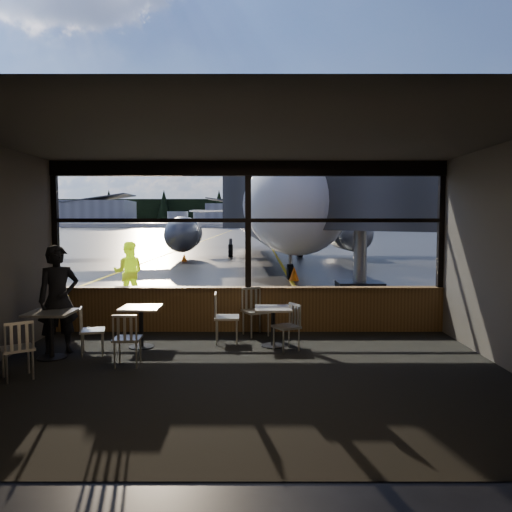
{
  "coord_description": "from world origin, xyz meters",
  "views": [
    {
      "loc": [
        0.16,
        -10.21,
        2.28
      ],
      "look_at": [
        0.16,
        1.0,
        1.5
      ],
      "focal_mm": 35.0,
      "sensor_mm": 36.0,
      "label": 1
    }
  ],
  "objects_px": {
    "chair_mid_s": "(128,339)",
    "cone_nose": "(294,274)",
    "cafe_table_near": "(273,327)",
    "cone_wing": "(184,257)",
    "chair_mid_w": "(92,331)",
    "jet_bridge": "(365,219)",
    "cafe_table_mid": "(141,327)",
    "chair_near_w": "(227,318)",
    "chair_near_e": "(286,327)",
    "cafe_table_left": "(51,335)",
    "airliner": "(267,171)",
    "ground_crew": "(129,272)",
    "chair_left_s": "(18,349)",
    "passenger": "(59,300)",
    "chair_near_n": "(256,312)"
  },
  "relations": [
    {
      "from": "cafe_table_near",
      "to": "chair_near_e",
      "type": "relative_size",
      "value": 0.86
    },
    {
      "from": "jet_bridge",
      "to": "cafe_table_mid",
      "type": "distance_m",
      "value": 9.01
    },
    {
      "from": "chair_mid_s",
      "to": "chair_left_s",
      "type": "distance_m",
      "value": 1.56
    },
    {
      "from": "cafe_table_mid",
      "to": "cafe_table_left",
      "type": "relative_size",
      "value": 0.95
    },
    {
      "from": "airliner",
      "to": "cone_nose",
      "type": "xyz_separation_m",
      "value": [
        0.81,
        -12.07,
        -5.09
      ]
    },
    {
      "from": "airliner",
      "to": "chair_mid_w",
      "type": "bearing_deg",
      "value": -101.92
    },
    {
      "from": "jet_bridge",
      "to": "chair_left_s",
      "type": "xyz_separation_m",
      "value": [
        -6.88,
        -8.64,
        -1.92
      ]
    },
    {
      "from": "cafe_table_left",
      "to": "cone_wing",
      "type": "xyz_separation_m",
      "value": [
        -0.7,
        20.16,
        -0.17
      ]
    },
    {
      "from": "cone_nose",
      "to": "passenger",
      "type": "bearing_deg",
      "value": -114.69
    },
    {
      "from": "cafe_table_near",
      "to": "cafe_table_left",
      "type": "xyz_separation_m",
      "value": [
        -3.71,
        -0.8,
        0.04
      ]
    },
    {
      "from": "jet_bridge",
      "to": "chair_mid_s",
      "type": "relative_size",
      "value": 12.56
    },
    {
      "from": "chair_near_n",
      "to": "chair_near_e",
      "type": "bearing_deg",
      "value": 88.77
    },
    {
      "from": "cone_nose",
      "to": "chair_mid_w",
      "type": "bearing_deg",
      "value": -111.62
    },
    {
      "from": "airliner",
      "to": "passenger",
      "type": "distance_m",
      "value": 23.43
    },
    {
      "from": "cafe_table_near",
      "to": "chair_near_w",
      "type": "xyz_separation_m",
      "value": [
        -0.86,
        0.25,
        0.12
      ]
    },
    {
      "from": "chair_mid_w",
      "to": "ground_crew",
      "type": "height_order",
      "value": "ground_crew"
    },
    {
      "from": "chair_near_e",
      "to": "chair_left_s",
      "type": "distance_m",
      "value": 4.28
    },
    {
      "from": "cafe_table_left",
      "to": "chair_near_e",
      "type": "relative_size",
      "value": 0.95
    },
    {
      "from": "cafe_table_near",
      "to": "cone_nose",
      "type": "distance_m",
      "value": 10.18
    },
    {
      "from": "chair_mid_w",
      "to": "chair_left_s",
      "type": "distance_m",
      "value": 1.44
    },
    {
      "from": "cafe_table_mid",
      "to": "chair_mid_w",
      "type": "distance_m",
      "value": 0.88
    },
    {
      "from": "airliner",
      "to": "chair_mid_w",
      "type": "xyz_separation_m",
      "value": [
        -3.44,
        -22.79,
        -4.95
      ]
    },
    {
      "from": "cafe_table_near",
      "to": "ground_crew",
      "type": "distance_m",
      "value": 6.25
    },
    {
      "from": "jet_bridge",
      "to": "chair_mid_w",
      "type": "bearing_deg",
      "value": -130.23
    },
    {
      "from": "jet_bridge",
      "to": "cafe_table_near",
      "type": "xyz_separation_m",
      "value": [
        -3.13,
        -6.76,
        -2.0
      ]
    },
    {
      "from": "chair_left_s",
      "to": "passenger",
      "type": "bearing_deg",
      "value": 53.92
    },
    {
      "from": "cafe_table_left",
      "to": "chair_near_n",
      "type": "xyz_separation_m",
      "value": [
        3.39,
        1.66,
        0.09
      ]
    },
    {
      "from": "airliner",
      "to": "chair_mid_s",
      "type": "relative_size",
      "value": 40.76
    },
    {
      "from": "chair_mid_s",
      "to": "cone_nose",
      "type": "distance_m",
      "value": 11.87
    },
    {
      "from": "chair_mid_w",
      "to": "cone_nose",
      "type": "relative_size",
      "value": 1.52
    },
    {
      "from": "chair_near_e",
      "to": "cone_nose",
      "type": "relative_size",
      "value": 1.52
    },
    {
      "from": "cafe_table_mid",
      "to": "cone_wing",
      "type": "xyz_separation_m",
      "value": [
        -2.03,
        19.44,
        -0.15
      ]
    },
    {
      "from": "chair_left_s",
      "to": "chair_mid_w",
      "type": "bearing_deg",
      "value": 28.46
    },
    {
      "from": "jet_bridge",
      "to": "cone_nose",
      "type": "height_order",
      "value": "jet_bridge"
    },
    {
      "from": "cone_wing",
      "to": "passenger",
      "type": "bearing_deg",
      "value": -87.98
    },
    {
      "from": "jet_bridge",
      "to": "ground_crew",
      "type": "height_order",
      "value": "jet_bridge"
    },
    {
      "from": "cone_nose",
      "to": "chair_near_n",
      "type": "bearing_deg",
      "value": -99.02
    },
    {
      "from": "chair_near_e",
      "to": "cone_nose",
      "type": "bearing_deg",
      "value": -34.29
    },
    {
      "from": "chair_near_w",
      "to": "cone_nose",
      "type": "xyz_separation_m",
      "value": [
        2.01,
        9.87,
        -0.2
      ]
    },
    {
      "from": "chair_near_e",
      "to": "cone_nose",
      "type": "distance_m",
      "value": 10.45
    },
    {
      "from": "chair_mid_w",
      "to": "jet_bridge",
      "type": "bearing_deg",
      "value": 125.13
    },
    {
      "from": "passenger",
      "to": "cone_wing",
      "type": "relative_size",
      "value": 4.09
    },
    {
      "from": "cafe_table_left",
      "to": "chair_mid_w",
      "type": "relative_size",
      "value": 0.95
    },
    {
      "from": "chair_mid_s",
      "to": "ground_crew",
      "type": "xyz_separation_m",
      "value": [
        -1.54,
        6.12,
        0.43
      ]
    },
    {
      "from": "cafe_table_left",
      "to": "airliner",
      "type": "bearing_deg",
      "value": 80.01
    },
    {
      "from": "chair_near_w",
      "to": "jet_bridge",
      "type": "bearing_deg",
      "value": 146.19
    },
    {
      "from": "chair_near_w",
      "to": "cone_nose",
      "type": "height_order",
      "value": "chair_near_w"
    },
    {
      "from": "ground_crew",
      "to": "cone_wing",
      "type": "distance_m",
      "value": 14.5
    },
    {
      "from": "chair_near_w",
      "to": "ground_crew",
      "type": "distance_m",
      "value": 5.54
    },
    {
      "from": "cafe_table_near",
      "to": "cone_wing",
      "type": "bearing_deg",
      "value": 102.83
    }
  ]
}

